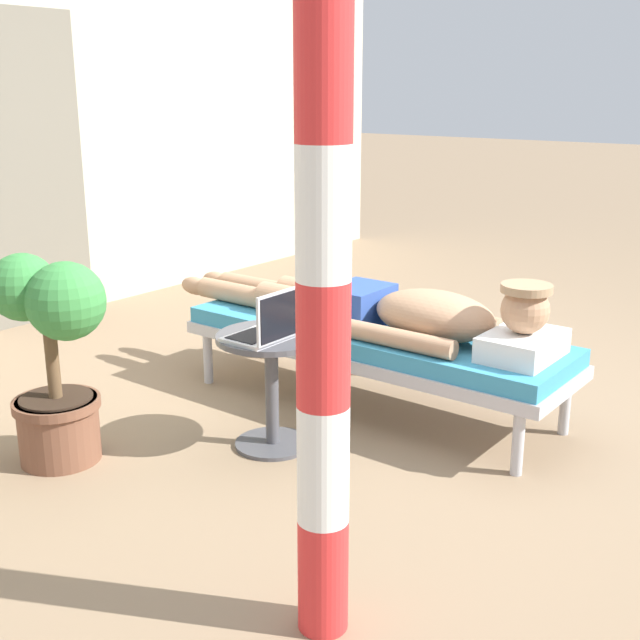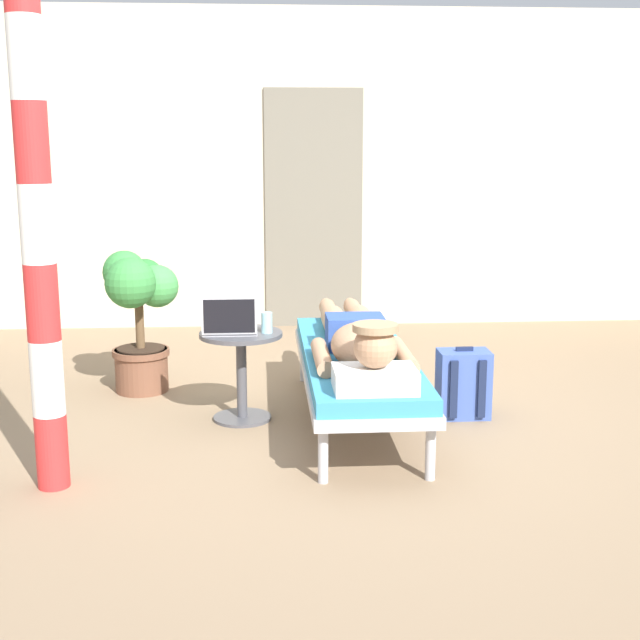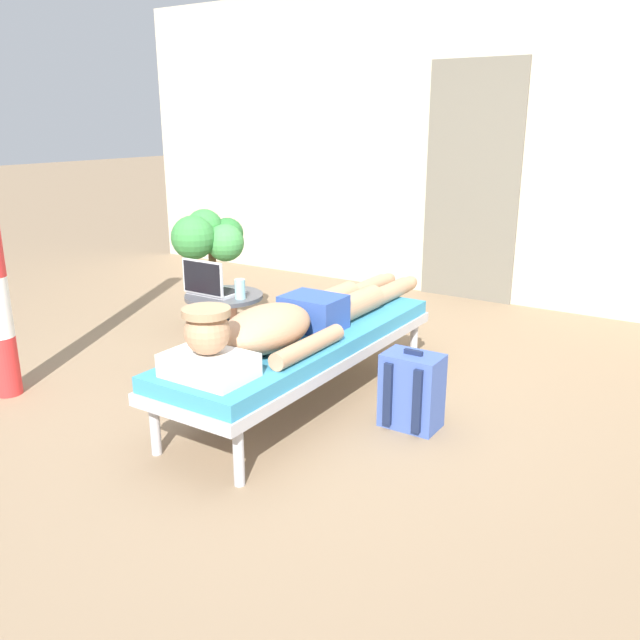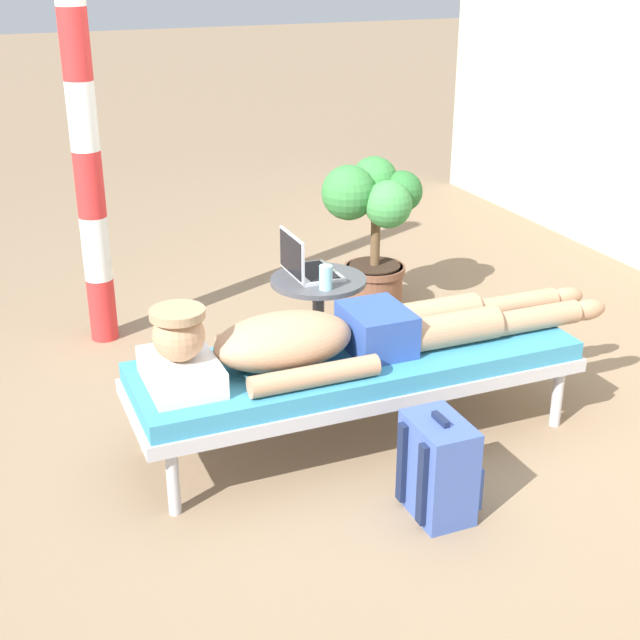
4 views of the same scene
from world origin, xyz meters
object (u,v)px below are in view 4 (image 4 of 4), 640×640
side_table (318,309)px  backpack (439,468)px  person_reclining (334,336)px  potted_plant (373,222)px  laptop (304,265)px  porch_post (82,116)px  lounge_chair (356,368)px  drink_glass (326,277)px

side_table → backpack: bearing=-1.6°
person_reclining → potted_plant: bearing=148.2°
backpack → person_reclining: bearing=-165.7°
side_table → backpack: size_ratio=1.23×
laptop → side_table: bearing=40.5°
person_reclining → laptop: bearing=168.4°
person_reclining → potted_plant: potted_plant is taller
side_table → porch_post: porch_post is taller
lounge_chair → person_reclining: person_reclining is taller
lounge_chair → backpack: bearing=5.0°
lounge_chair → side_table: 0.67m
person_reclining → drink_glass: bearing=161.0°
person_reclining → drink_glass: (-0.51, 0.18, 0.06)m
drink_glass → backpack: (1.15, -0.01, -0.39)m
lounge_chair → laptop: laptop is taller
person_reclining → drink_glass: person_reclining is taller
person_reclining → side_table: 0.71m
lounge_chair → laptop: size_ratio=6.43×
person_reclining → side_table: (-0.66, 0.20, -0.16)m
laptop → drink_glass: laptop is taller
laptop → potted_plant: size_ratio=0.34×
person_reclining → potted_plant: size_ratio=2.36×
potted_plant → side_table: bearing=-43.2°
laptop → backpack: 1.42m
lounge_chair → drink_glass: bearing=172.3°
side_table → potted_plant: size_ratio=0.57×
lounge_chair → porch_post: 1.97m
backpack → porch_post: 2.58m
lounge_chair → porch_post: bearing=-150.9°
laptop → drink_glass: size_ratio=2.60×
laptop → potted_plant: bearing=131.8°
drink_glass → porch_post: (-1.02, -0.92, 0.66)m
potted_plant → porch_post: porch_post is taller
lounge_chair → person_reclining: bearing=-90.0°
laptop → porch_post: (-0.81, -0.89, 0.66)m
side_table → drink_glass: size_ratio=4.38×
laptop → person_reclining: bearing=-11.6°
laptop → lounge_chair: bearing=-3.3°
potted_plant → drink_glass: bearing=-38.4°
laptop → potted_plant: 0.90m
side_table → porch_post: (-0.87, -0.95, 0.89)m
laptop → backpack: laptop is taller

